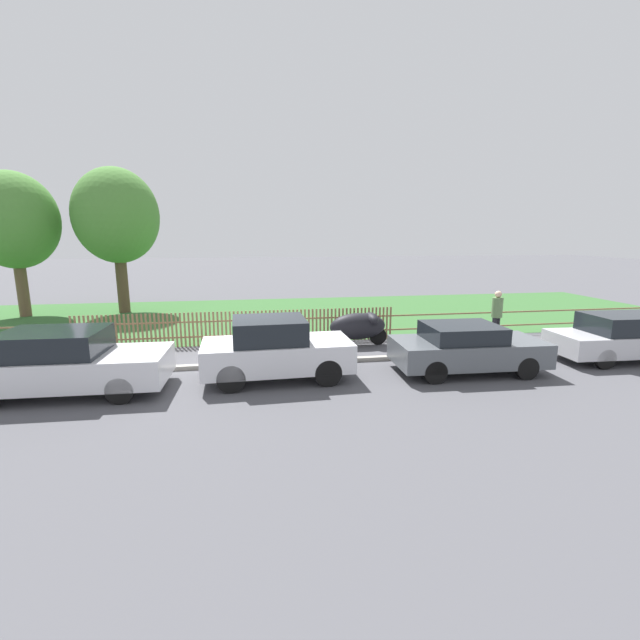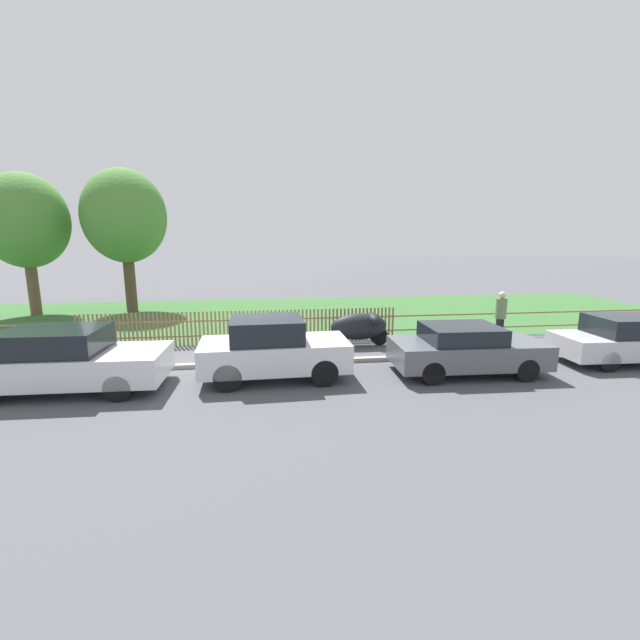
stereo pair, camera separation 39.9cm
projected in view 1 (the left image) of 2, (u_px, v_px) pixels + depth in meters
ground_plane at (239, 368)px, 11.81m from camera, size 120.00×120.00×0.00m
kerb_stone at (239, 365)px, 11.89m from camera, size 40.48×0.20×0.12m
grass_strip at (243, 316)px, 19.30m from camera, size 40.48×10.26×0.01m
park_fence at (240, 328)px, 14.24m from camera, size 40.48×0.05×1.14m
parked_car_black_saloon at (64, 362)px, 9.80m from camera, size 4.52×1.96×1.50m
parked_car_navy_estate at (275, 349)px, 10.78m from camera, size 3.76×1.84×1.58m
parked_car_red_compact at (466, 348)px, 11.37m from camera, size 3.97×1.89×1.30m
parked_car_white_van at (630, 337)px, 12.48m from camera, size 4.65×1.81×1.36m
covered_motorcycle at (359, 326)px, 14.08m from camera, size 2.01×0.96×1.10m
tree_nearest_kerb at (13, 221)px, 18.56m from camera, size 3.64×3.64×6.33m
tree_behind_motorcycle at (116, 217)px, 19.49m from camera, size 3.74×3.74×6.63m
pedestrian_near_fence at (497, 313)px, 14.56m from camera, size 0.50×0.50×1.76m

